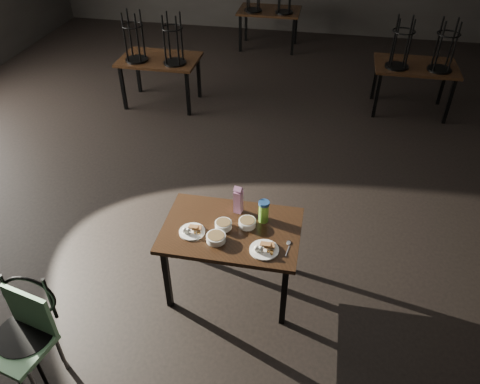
% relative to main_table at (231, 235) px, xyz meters
% --- Properties ---
extents(main_table, '(1.20, 0.80, 0.75)m').
position_rel_main_table_xyz_m(main_table, '(0.00, 0.00, 0.00)').
color(main_table, black).
rests_on(main_table, ground).
extents(plate_left, '(0.23, 0.23, 0.07)m').
position_rel_main_table_xyz_m(plate_left, '(-0.32, -0.11, 0.10)').
color(plate_left, white).
rests_on(plate_left, main_table).
extents(plate_right, '(0.24, 0.24, 0.08)m').
position_rel_main_table_xyz_m(plate_right, '(0.32, -0.22, 0.10)').
color(plate_right, white).
rests_on(plate_right, main_table).
extents(bowl_near, '(0.15, 0.15, 0.06)m').
position_rel_main_table_xyz_m(bowl_near, '(-0.07, 0.00, 0.11)').
color(bowl_near, white).
rests_on(bowl_near, main_table).
extents(bowl_far, '(0.15, 0.15, 0.06)m').
position_rel_main_table_xyz_m(bowl_far, '(0.13, 0.07, 0.11)').
color(bowl_far, white).
rests_on(bowl_far, main_table).
extents(bowl_big, '(0.17, 0.17, 0.06)m').
position_rel_main_table_xyz_m(bowl_big, '(-0.10, -0.17, 0.11)').
color(bowl_big, white).
rests_on(bowl_big, main_table).
extents(juice_carton, '(0.08, 0.08, 0.28)m').
position_rel_main_table_xyz_m(juice_carton, '(0.01, 0.24, 0.21)').
color(juice_carton, '#8E196A').
rests_on(juice_carton, main_table).
extents(water_bottle, '(0.12, 0.12, 0.21)m').
position_rel_main_table_xyz_m(water_bottle, '(0.26, 0.16, 0.19)').
color(water_bottle, '#8BE643').
rests_on(water_bottle, main_table).
extents(spoon, '(0.05, 0.19, 0.01)m').
position_rel_main_table_xyz_m(spoon, '(0.51, -0.10, 0.08)').
color(spoon, silver).
rests_on(spoon, main_table).
extents(bentwood_chair, '(0.44, 0.44, 0.92)m').
position_rel_main_table_xyz_m(bentwood_chair, '(-1.35, -1.10, -0.13)').
color(bentwood_chair, black).
rests_on(bentwood_chair, ground).
extents(school_chair, '(0.49, 0.49, 0.89)m').
position_rel_main_table_xyz_m(school_chair, '(-1.31, -1.21, -0.14)').
color(school_chair, '#7DC288').
rests_on(school_chair, ground).
extents(bg_table_left, '(1.20, 0.80, 1.48)m').
position_rel_main_table_xyz_m(bg_table_left, '(-1.88, 3.57, 0.08)').
color(bg_table_left, black).
rests_on(bg_table_left, ground).
extents(bg_table_right, '(1.20, 0.80, 1.48)m').
position_rel_main_table_xyz_m(bg_table_right, '(1.97, 4.05, 0.08)').
color(bg_table_right, black).
rests_on(bg_table_right, ground).
extents(bg_table_far, '(1.20, 0.80, 1.48)m').
position_rel_main_table_xyz_m(bg_table_far, '(-0.57, 6.36, 0.08)').
color(bg_table_far, black).
rests_on(bg_table_far, ground).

